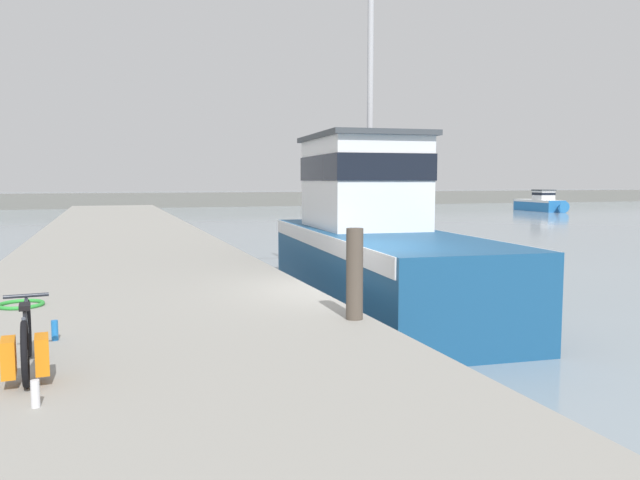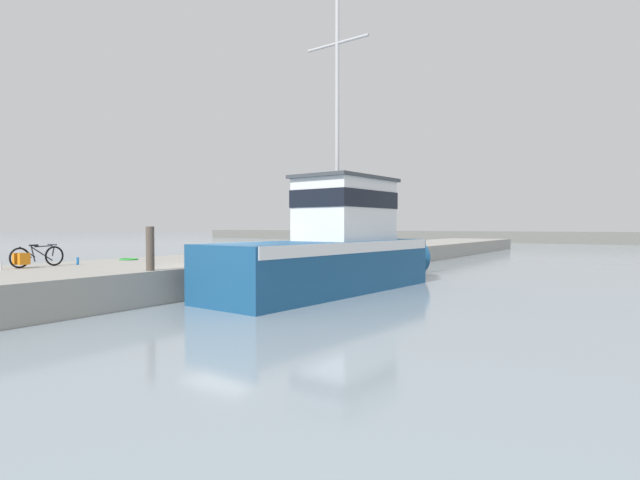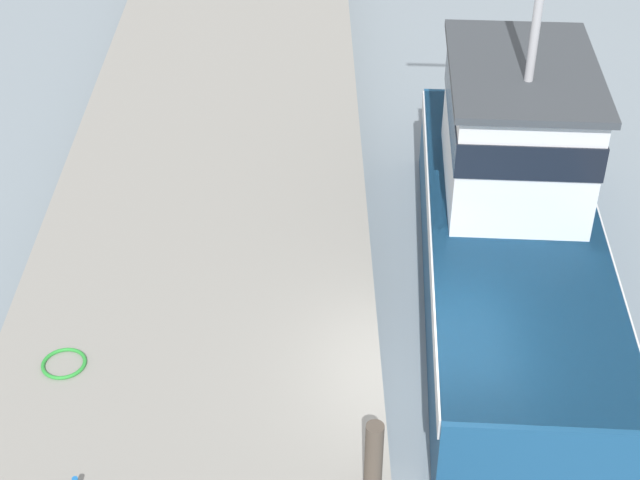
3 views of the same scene
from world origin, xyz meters
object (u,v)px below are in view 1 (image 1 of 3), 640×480
object	(u,v)px
fishing_boat_main	(370,238)
mooring_post	(355,274)
water_bottle_on_curb	(35,394)
bicycle_touring	(26,343)
boat_green_anchored	(370,202)
boat_red_outer	(541,203)
water_bottle_by_bike	(55,330)

from	to	relation	value
fishing_boat_main	mooring_post	world-z (taller)	fishing_boat_main
water_bottle_on_curb	bicycle_touring	bearing A→B (deg)	99.82
water_bottle_on_curb	boat_green_anchored	bearing A→B (deg)	63.48
boat_green_anchored	bicycle_touring	size ratio (longest dim) A/B	2.91
boat_green_anchored	water_bottle_on_curb	world-z (taller)	boat_green_anchored
boat_red_outer	water_bottle_by_bike	world-z (taller)	boat_red_outer
boat_red_outer	water_bottle_on_curb	xyz separation A→B (m)	(-39.17, -42.98, 0.33)
water_bottle_on_curb	mooring_post	bearing A→B (deg)	30.52
boat_red_outer	bicycle_touring	world-z (taller)	boat_red_outer
mooring_post	water_bottle_on_curb	distance (m)	4.40
bicycle_touring	mooring_post	size ratio (longest dim) A/B	1.38
boat_red_outer	boat_green_anchored	xyz separation A→B (m)	(-15.40, 4.65, 0.10)
boat_red_outer	boat_green_anchored	bearing A→B (deg)	-12.44
water_bottle_by_bike	water_bottle_on_curb	xyz separation A→B (m)	(0.01, -2.31, -0.00)
water_bottle_by_bike	water_bottle_on_curb	bearing A→B (deg)	-89.67
fishing_boat_main	mooring_post	distance (m)	6.24
boat_green_anchored	water_bottle_by_bike	distance (m)	51.18
fishing_boat_main	mooring_post	xyz separation A→B (m)	(-2.68, -5.64, 0.09)
fishing_boat_main	boat_red_outer	size ratio (longest dim) A/B	1.63
bicycle_touring	water_bottle_by_bike	size ratio (longest dim) A/B	7.12
bicycle_touring	water_bottle_on_curb	distance (m)	0.99
bicycle_touring	water_bottle_on_curb	world-z (taller)	bicycle_touring
water_bottle_by_bike	boat_red_outer	bearing A→B (deg)	46.07
mooring_post	water_bottle_by_bike	size ratio (longest dim) A/B	5.17
boat_green_anchored	fishing_boat_main	bearing A→B (deg)	104.78
fishing_boat_main	boat_green_anchored	bearing A→B (deg)	70.70
fishing_boat_main	water_bottle_on_curb	xyz separation A→B (m)	(-6.44, -7.86, -0.41)
boat_red_outer	water_bottle_by_bike	size ratio (longest dim) A/B	28.43
boat_red_outer	boat_green_anchored	world-z (taller)	boat_green_anchored
fishing_boat_main	water_bottle_on_curb	distance (m)	10.17
fishing_boat_main	boat_green_anchored	xyz separation A→B (m)	(17.33, 39.77, -0.64)
boat_green_anchored	mooring_post	size ratio (longest dim) A/B	4.00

